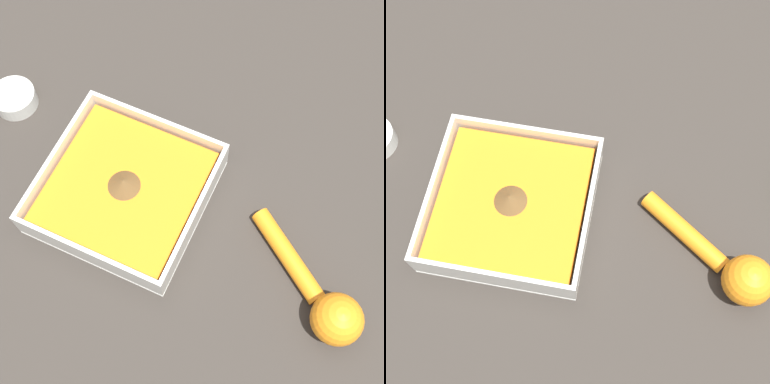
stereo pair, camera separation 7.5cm
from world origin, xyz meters
The scene contains 3 objects.
ground_plane centered at (0.00, 0.00, 0.00)m, with size 4.00×4.00×0.00m, color #332D28.
square_dish centered at (0.01, 0.04, 0.02)m, with size 0.22×0.22×0.06m.
lemon_squeezer centered at (-0.30, 0.08, 0.03)m, with size 0.18×0.15×0.07m.
Camera 2 is at (-0.14, 0.31, 0.72)m, focal length 50.00 mm.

